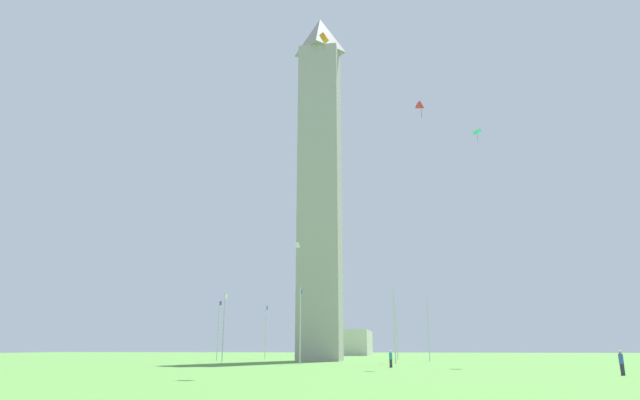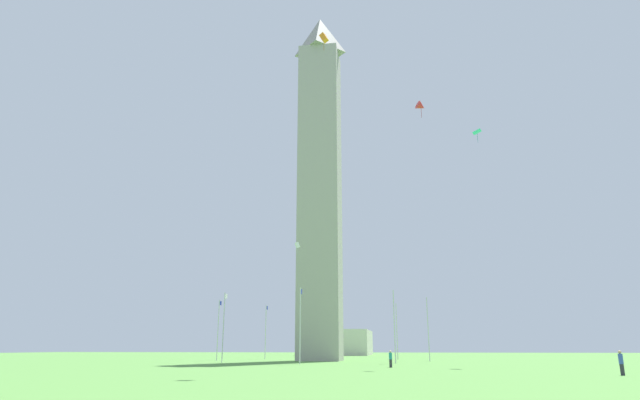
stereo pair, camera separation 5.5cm
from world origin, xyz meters
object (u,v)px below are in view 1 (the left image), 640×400
object	(u,v)px
flagpole_nw	(397,329)
kite_orange_box	(324,38)
kite_white_box	(297,245)
distant_building	(338,343)
flagpole_w	(428,326)
flagpole_se	(224,324)
flagpole_s	(300,322)
flagpole_e	(218,327)
flagpole_ne	(266,329)
person_teal_shirt	(391,359)
person_blue_shirt	(622,363)
flagpole_n	(333,330)
kite_cyan_diamond	(477,132)
kite_red_delta	(421,106)
flagpole_sw	(394,323)
obelisk_monument	(320,175)

from	to	relation	value
flagpole_nw	kite_orange_box	size ratio (longest dim) A/B	4.57
kite_white_box	distant_building	distance (m)	72.13
flagpole_w	kite_white_box	distance (m)	23.13
flagpole_se	flagpole_s	distance (m)	12.37
flagpole_e	distant_building	xyz separation A→B (m)	(61.01, -11.68, -1.90)
flagpole_w	flagpole_ne	bearing A→B (deg)	67.50
person_teal_shirt	person_blue_shirt	xyz separation A→B (m)	(-13.00, -17.23, 0.04)
flagpole_n	kite_cyan_diamond	world-z (taller)	kite_cyan_diamond
flagpole_ne	kite_red_delta	world-z (taller)	kite_red_delta
person_teal_shirt	kite_white_box	size ratio (longest dim) A/B	1.04
kite_orange_box	kite_red_delta	bearing A→B (deg)	-37.05
flagpole_sw	flagpole_nw	size ratio (longest dim) A/B	1.00
obelisk_monument	flagpole_w	xyz separation A→B (m)	(0.05, -16.17, -24.31)
kite_white_box	kite_red_delta	distance (m)	25.43
obelisk_monument	kite_cyan_diamond	size ratio (longest dim) A/B	34.10
flagpole_e	person_teal_shirt	size ratio (longest dim) A/B	5.47
flagpole_se	kite_red_delta	size ratio (longest dim) A/B	4.12
flagpole_e	person_blue_shirt	distance (m)	58.99
person_teal_shirt	flagpole_w	bearing A→B (deg)	-52.07
flagpole_e	kite_orange_box	world-z (taller)	kite_orange_box
person_blue_shirt	kite_white_box	distance (m)	44.07
flagpole_n	kite_white_box	size ratio (longest dim) A/B	5.68
flagpole_s	flagpole_se	bearing A→B (deg)	67.50
flagpole_se	kite_red_delta	distance (m)	38.64
flagpole_sw	kite_white_box	world-z (taller)	kite_white_box
flagpole_e	flagpole_sw	xyz separation A→B (m)	(-11.43, -27.60, 0.00)
kite_orange_box	kite_white_box	bearing A→B (deg)	16.86
flagpole_se	flagpole_sw	size ratio (longest dim) A/B	1.00
flagpole_sw	distant_building	world-z (taller)	flagpole_sw
obelisk_monument	person_blue_shirt	world-z (taller)	obelisk_monument
flagpole_ne	kite_white_box	size ratio (longest dim) A/B	5.68
flagpole_s	kite_red_delta	distance (m)	30.58
flagpole_s	flagpole_w	size ratio (longest dim) A/B	1.00
person_blue_shirt	person_teal_shirt	bearing A→B (deg)	-3.77
obelisk_monument	person_blue_shirt	bearing A→B (deg)	-143.51
obelisk_monument	flagpole_e	xyz separation A→B (m)	(0.05, 16.17, -24.31)
flagpole_nw	distant_building	world-z (taller)	flagpole_nw
person_blue_shirt	kite_cyan_diamond	xyz separation A→B (m)	(23.00, 5.29, 28.17)
flagpole_n	kite_white_box	distance (m)	28.30
flagpole_e	flagpole_s	xyz separation A→B (m)	(-16.17, -16.17, 0.00)
flagpole_w	flagpole_sw	bearing A→B (deg)	157.50
flagpole_n	kite_red_delta	size ratio (longest dim) A/B	4.12
flagpole_ne	flagpole_e	world-z (taller)	same
flagpole_se	kite_white_box	xyz separation A→B (m)	(1.50, -9.73, 10.82)
obelisk_monument	flagpole_e	world-z (taller)	obelisk_monument
obelisk_monument	flagpole_n	size ratio (longest dim) A/B	6.36
flagpole_s	flagpole_sw	bearing A→B (deg)	-67.50
flagpole_se	person_teal_shirt	world-z (taller)	flagpole_se
person_blue_shirt	kite_orange_box	distance (m)	39.54
flagpole_ne	kite_white_box	world-z (taller)	kite_white_box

